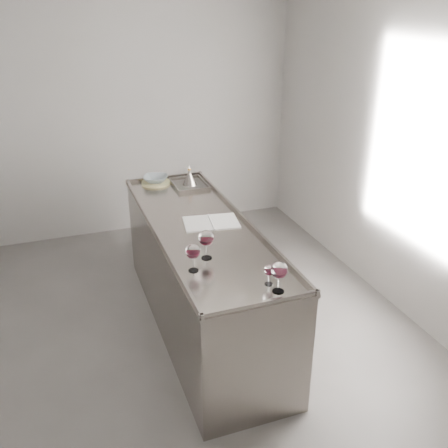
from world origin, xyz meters
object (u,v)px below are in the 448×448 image
object	(u,v)px
wine_glass_middle	(206,239)
notebook	(211,222)
wine_glass_small	(269,271)
wine_glass_right	(279,271)
wine_funnel	(190,179)
counter	(202,277)
wine_glass_left	(193,252)
ceramic_bowl	(156,179)

from	to	relation	value
wine_glass_middle	notebook	bearing A→B (deg)	68.39
wine_glass_small	notebook	distance (m)	1.01
wine_glass_right	wine_funnel	size ratio (longest dim) A/B	1.01
counter	wine_glass_middle	bearing A→B (deg)	-102.90
wine_glass_middle	wine_glass_right	xyz separation A→B (m)	(0.28, -0.56, -0.00)
wine_glass_left	notebook	bearing A→B (deg)	62.74
notebook	wine_funnel	bearing A→B (deg)	93.10
wine_glass_left	wine_glass_middle	bearing A→B (deg)	45.25
wine_glass_left	wine_funnel	world-z (taller)	wine_funnel
counter	wine_glass_small	world-z (taller)	wine_glass_small
wine_glass_small	wine_glass_middle	bearing A→B (deg)	119.54
wine_glass_small	ceramic_bowl	size ratio (longest dim) A/B	0.58
notebook	ceramic_bowl	size ratio (longest dim) A/B	2.02
notebook	wine_funnel	xyz separation A→B (m)	(0.09, 0.92, 0.06)
ceramic_bowl	counter	bearing A→B (deg)	-83.98
counter	wine_glass_left	size ratio (longest dim) A/B	12.41
wine_glass_middle	ceramic_bowl	bearing A→B (deg)	89.78
wine_glass_left	wine_glass_right	xyz separation A→B (m)	(0.42, -0.42, 0.01)
wine_glass_left	wine_funnel	distance (m)	1.66
wine_glass_small	wine_glass_right	bearing A→B (deg)	-78.56
counter	wine_glass_small	distance (m)	1.14
notebook	ceramic_bowl	world-z (taller)	ceramic_bowl
wine_glass_right	wine_glass_left	bearing A→B (deg)	134.56
counter	wine_glass_middle	distance (m)	0.82
ceramic_bowl	wine_glass_middle	bearing A→B (deg)	-90.22
wine_glass_left	ceramic_bowl	distance (m)	1.75
counter	notebook	xyz separation A→B (m)	(0.09, 0.02, 0.47)
wine_glass_left	wine_glass_middle	world-z (taller)	wine_glass_middle
notebook	wine_glass_left	bearing A→B (deg)	-108.58
wine_glass_left	wine_glass_small	world-z (taller)	wine_glass_left
wine_glass_small	notebook	world-z (taller)	wine_glass_small
wine_glass_left	ceramic_bowl	world-z (taller)	wine_glass_left
wine_glass_left	notebook	world-z (taller)	wine_glass_left
wine_glass_middle	wine_glass_right	bearing A→B (deg)	-63.27
wine_glass_left	wine_glass_middle	distance (m)	0.19
wine_glass_small	wine_funnel	size ratio (longest dim) A/B	0.67
ceramic_bowl	wine_funnel	distance (m)	0.33
wine_glass_right	wine_glass_small	xyz separation A→B (m)	(-0.02, 0.10, -0.05)
wine_glass_left	notebook	size ratio (longest dim) A/B	0.42
notebook	wine_glass_right	bearing A→B (deg)	-77.89
wine_glass_middle	ceramic_bowl	xyz separation A→B (m)	(0.01, 1.60, -0.10)
ceramic_bowl	wine_funnel	world-z (taller)	wine_funnel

